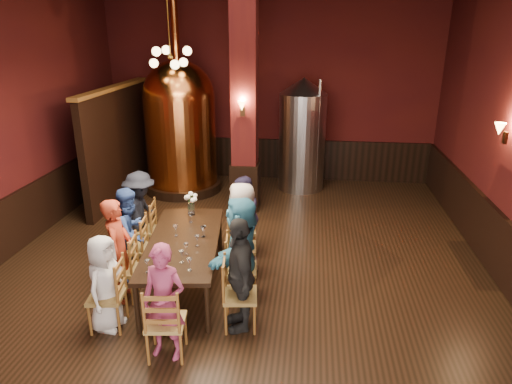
# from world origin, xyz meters

# --- Properties ---
(room) EXTENTS (10.00, 10.02, 4.50)m
(room) POSITION_xyz_m (0.00, 0.00, 2.25)
(room) COLOR black
(room) RESTS_ON ground
(wainscot_right) EXTENTS (0.08, 9.90, 1.00)m
(wainscot_right) POSITION_xyz_m (3.96, 0.00, 0.50)
(wainscot_right) COLOR black
(wainscot_right) RESTS_ON ground
(wainscot_back) EXTENTS (7.90, 0.08, 1.00)m
(wainscot_back) POSITION_xyz_m (0.00, 4.96, 0.50)
(wainscot_back) COLOR black
(wainscot_back) RESTS_ON ground
(wainscot_left) EXTENTS (0.08, 9.90, 1.00)m
(wainscot_left) POSITION_xyz_m (-3.96, 0.00, 0.50)
(wainscot_left) COLOR black
(wainscot_left) RESTS_ON ground
(column) EXTENTS (0.58, 0.58, 4.50)m
(column) POSITION_xyz_m (-0.30, 2.80, 2.25)
(column) COLOR #48120F
(column) RESTS_ON ground
(partition) EXTENTS (0.22, 3.50, 2.40)m
(partition) POSITION_xyz_m (-3.20, 3.20, 1.20)
(partition) COLOR black
(partition) RESTS_ON ground
(pendant_cluster) EXTENTS (0.90, 0.90, 1.70)m
(pendant_cluster) POSITION_xyz_m (-1.80, 2.90, 3.10)
(pendant_cluster) COLOR #A57226
(pendant_cluster) RESTS_ON room
(sconce_wall) EXTENTS (0.20, 0.20, 0.36)m
(sconce_wall) POSITION_xyz_m (3.90, 0.80, 2.20)
(sconce_wall) COLOR black
(sconce_wall) RESTS_ON room
(sconce_column) EXTENTS (0.20, 0.20, 0.36)m
(sconce_column) POSITION_xyz_m (-0.30, 2.50, 2.20)
(sconce_column) COLOR black
(sconce_column) RESTS_ON column
(dining_table) EXTENTS (1.30, 2.51, 0.75)m
(dining_table) POSITION_xyz_m (-0.74, -0.41, 0.69)
(dining_table) COLOR black
(dining_table) RESTS_ON ground
(chair_0) EXTENTS (0.52, 0.52, 0.92)m
(chair_0) POSITION_xyz_m (-1.46, -1.52, 0.46)
(chair_0) COLOR brown
(chair_0) RESTS_ON ground
(person_0) EXTENTS (0.49, 0.68, 1.28)m
(person_0) POSITION_xyz_m (-1.46, -1.52, 0.64)
(person_0) COLOR silver
(person_0) RESTS_ON ground
(chair_1) EXTENTS (0.52, 0.52, 0.92)m
(chair_1) POSITION_xyz_m (-1.55, -0.85, 0.46)
(chair_1) COLOR brown
(chair_1) RESTS_ON ground
(person_1) EXTENTS (0.43, 0.59, 1.51)m
(person_1) POSITION_xyz_m (-1.55, -0.85, 0.76)
(person_1) COLOR #A3321C
(person_1) RESTS_ON ground
(chair_2) EXTENTS (0.52, 0.52, 0.92)m
(chair_2) POSITION_xyz_m (-1.63, -0.20, 0.46)
(chair_2) COLOR brown
(chair_2) RESTS_ON ground
(person_2) EXTENTS (0.44, 0.74, 1.43)m
(person_2) POSITION_xyz_m (-1.63, -0.20, 0.72)
(person_2) COLOR #29448A
(person_2) RESTS_ON ground
(chair_3) EXTENTS (0.52, 0.52, 0.92)m
(chair_3) POSITION_xyz_m (-1.72, 0.47, 0.46)
(chair_3) COLOR brown
(chair_3) RESTS_ON ground
(person_3) EXTENTS (0.63, 1.00, 1.47)m
(person_3) POSITION_xyz_m (-1.72, 0.47, 0.74)
(person_3) COLOR black
(person_3) RESTS_ON ground
(chair_4) EXTENTS (0.52, 0.52, 0.92)m
(chair_4) POSITION_xyz_m (0.23, -1.30, 0.46)
(chair_4) COLOR brown
(chair_4) RESTS_ON ground
(person_4) EXTENTS (0.62, 0.96, 1.52)m
(person_4) POSITION_xyz_m (0.23, -1.30, 0.76)
(person_4) COLOR black
(person_4) RESTS_ON ground
(chair_5) EXTENTS (0.52, 0.52, 0.92)m
(chair_5) POSITION_xyz_m (0.14, -0.63, 0.46)
(chair_5) COLOR brown
(chair_5) RESTS_ON ground
(person_5) EXTENTS (0.69, 1.48, 1.54)m
(person_5) POSITION_xyz_m (0.14, -0.63, 0.77)
(person_5) COLOR teal
(person_5) RESTS_ON ground
(chair_6) EXTENTS (0.52, 0.52, 0.92)m
(chair_6) POSITION_xyz_m (0.06, 0.02, 0.46)
(chair_6) COLOR brown
(chair_6) RESTS_ON ground
(person_6) EXTENTS (0.49, 0.74, 1.51)m
(person_6) POSITION_xyz_m (0.06, 0.02, 0.75)
(person_6) COLOR #B9AAA3
(person_6) RESTS_ON ground
(chair_7) EXTENTS (0.52, 0.52, 0.92)m
(chair_7) POSITION_xyz_m (-0.03, 0.69, 0.46)
(chair_7) COLOR brown
(chair_7) RESTS_ON ground
(person_7) EXTENTS (0.42, 0.71, 1.38)m
(person_7) POSITION_xyz_m (-0.03, 0.69, 0.69)
(person_7) COLOR #221D3B
(person_7) RESTS_ON ground
(chair_8) EXTENTS (0.52, 0.52, 0.92)m
(chair_8) POSITION_xyz_m (-0.54, -1.95, 0.46)
(chair_8) COLOR brown
(chair_8) RESTS_ON ground
(person_8) EXTENTS (0.57, 0.42, 1.43)m
(person_8) POSITION_xyz_m (-0.54, -1.95, 0.72)
(person_8) COLOR #973259
(person_8) RESTS_ON ground
(copper_kettle) EXTENTS (2.07, 2.07, 4.25)m
(copper_kettle) POSITION_xyz_m (-1.94, 3.79, 1.55)
(copper_kettle) COLOR black
(copper_kettle) RESTS_ON ground
(steel_vessel) EXTENTS (1.39, 1.39, 2.61)m
(steel_vessel) POSITION_xyz_m (0.83, 4.23, 1.30)
(steel_vessel) COLOR #B2B2B7
(steel_vessel) RESTS_ON ground
(rose_vase) EXTENTS (0.23, 0.23, 0.39)m
(rose_vase) POSITION_xyz_m (-0.87, 0.53, 1.00)
(rose_vase) COLOR white
(rose_vase) RESTS_ON dining_table
(wine_glass_0) EXTENTS (0.07, 0.07, 0.17)m
(wine_glass_0) POSITION_xyz_m (-0.77, -1.28, 0.83)
(wine_glass_0) COLOR white
(wine_glass_0) RESTS_ON dining_table
(wine_glass_1) EXTENTS (0.07, 0.07, 0.17)m
(wine_glass_1) POSITION_xyz_m (-0.58, -1.07, 0.83)
(wine_glass_1) COLOR white
(wine_glass_1) RESTS_ON dining_table
(wine_glass_2) EXTENTS (0.07, 0.07, 0.17)m
(wine_glass_2) POSITION_xyz_m (-0.58, -0.85, 0.83)
(wine_glass_2) COLOR white
(wine_glass_2) RESTS_ON dining_table
(wine_glass_3) EXTENTS (0.07, 0.07, 0.17)m
(wine_glass_3) POSITION_xyz_m (-0.80, 0.22, 0.83)
(wine_glass_3) COLOR white
(wine_glass_3) RESTS_ON dining_table
(wine_glass_4) EXTENTS (0.07, 0.07, 0.17)m
(wine_glass_4) POSITION_xyz_m (-0.49, -0.28, 0.83)
(wine_glass_4) COLOR white
(wine_glass_4) RESTS_ON dining_table
(wine_glass_5) EXTENTS (0.07, 0.07, 0.17)m
(wine_glass_5) POSITION_xyz_m (-0.94, -1.37, 0.83)
(wine_glass_5) COLOR white
(wine_glass_5) RESTS_ON dining_table
(wine_glass_6) EXTENTS (0.07, 0.07, 0.17)m
(wine_glass_6) POSITION_xyz_m (-0.43, -1.26, 0.83)
(wine_glass_6) COLOR white
(wine_glass_6) RESTS_ON dining_table
(wine_glass_7) EXTENTS (0.07, 0.07, 0.17)m
(wine_glass_7) POSITION_xyz_m (-0.47, -0.26, 0.83)
(wine_glass_7) COLOR white
(wine_glass_7) RESTS_ON dining_table
(wine_glass_8) EXTENTS (0.07, 0.07, 0.17)m
(wine_glass_8) POSITION_xyz_m (-0.49, -0.59, 0.83)
(wine_glass_8) COLOR white
(wine_glass_8) RESTS_ON dining_table
(wine_glass_9) EXTENTS (0.07, 0.07, 0.17)m
(wine_glass_9) POSITION_xyz_m (-0.89, -0.29, 0.83)
(wine_glass_9) COLOR white
(wine_glass_9) RESTS_ON dining_table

